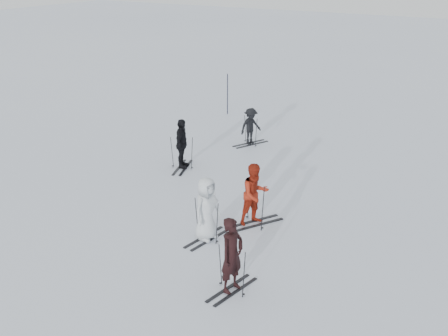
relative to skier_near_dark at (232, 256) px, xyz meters
name	(u,v)px	position (x,y,z in m)	size (l,w,h in m)	color
ground	(207,208)	(-2.98, 3.57, -0.92)	(120.00, 120.00, 0.00)	silver
skier_near_dark	(232,256)	(0.00, 0.00, 0.00)	(0.67, 0.44, 1.84)	black
skier_red	(255,195)	(-1.19, 3.34, 0.00)	(0.90, 0.70, 1.84)	maroon
skier_grey	(207,210)	(-1.89, 1.84, -0.02)	(0.88, 0.57, 1.79)	silver
skier_uphill_left	(182,144)	(-5.66, 6.01, -0.01)	(1.07, 0.45, 1.83)	black
skier_uphill_far	(251,127)	(-4.83, 9.74, -0.17)	(0.97, 0.56, 1.51)	black
skis_near_dark	(232,269)	(0.00, 0.00, -0.34)	(0.84, 1.59, 1.16)	black
skis_red	(255,203)	(-1.19, 3.34, -0.24)	(0.99, 1.86, 1.36)	black
skis_grey	(207,219)	(-1.89, 1.84, -0.32)	(0.88, 1.66, 1.21)	black
skis_uphill_left	(182,152)	(-5.66, 6.01, -0.31)	(0.90, 1.69, 1.23)	black
skis_uphill_far	(251,130)	(-4.83, 9.74, -0.31)	(0.88, 1.67, 1.22)	black
piste_marker	(227,94)	(-8.06, 13.29, 0.07)	(0.04, 0.04, 1.99)	black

